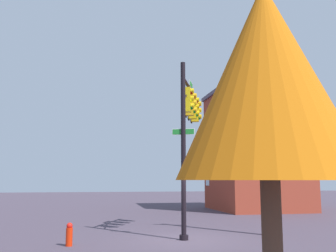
{
  "coord_description": "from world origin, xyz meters",
  "views": [
    {
      "loc": [
        -15.07,
        3.6,
        2.38
      ],
      "look_at": [
        1.46,
        0.36,
        4.78
      ],
      "focal_mm": 40.36,
      "sensor_mm": 36.0,
      "label": 1
    }
  ],
  "objects_px": {
    "fire_hydrant": "(69,234)",
    "brick_building": "(256,149)",
    "utility_pole": "(272,147)",
    "tree_near": "(266,79)",
    "signal_pole_assembly": "(190,116)"
  },
  "relations": [
    {
      "from": "fire_hydrant",
      "to": "brick_building",
      "type": "height_order",
      "value": "brick_building"
    },
    {
      "from": "signal_pole_assembly",
      "to": "fire_hydrant",
      "type": "distance_m",
      "value": 7.39
    },
    {
      "from": "tree_near",
      "to": "brick_building",
      "type": "relative_size",
      "value": 0.7
    },
    {
      "from": "brick_building",
      "to": "fire_hydrant",
      "type": "bearing_deg",
      "value": 135.66
    },
    {
      "from": "brick_building",
      "to": "utility_pole",
      "type": "bearing_deg",
      "value": 158.66
    },
    {
      "from": "fire_hydrant",
      "to": "brick_building",
      "type": "distance_m",
      "value": 19.9
    },
    {
      "from": "signal_pole_assembly",
      "to": "tree_near",
      "type": "bearing_deg",
      "value": 175.61
    },
    {
      "from": "fire_hydrant",
      "to": "utility_pole",
      "type": "bearing_deg",
      "value": -84.16
    },
    {
      "from": "tree_near",
      "to": "brick_building",
      "type": "bearing_deg",
      "value": -23.51
    },
    {
      "from": "utility_pole",
      "to": "tree_near",
      "type": "xyz_separation_m",
      "value": [
        -8.09,
        4.1,
        0.7
      ]
    },
    {
      "from": "tree_near",
      "to": "fire_hydrant",
      "type": "bearing_deg",
      "value": 31.21
    },
    {
      "from": "utility_pole",
      "to": "brick_building",
      "type": "height_order",
      "value": "brick_building"
    },
    {
      "from": "fire_hydrant",
      "to": "tree_near",
      "type": "bearing_deg",
      "value": -148.79
    },
    {
      "from": "utility_pole",
      "to": "tree_near",
      "type": "distance_m",
      "value": 9.1
    },
    {
      "from": "tree_near",
      "to": "brick_building",
      "type": "height_order",
      "value": "brick_building"
    }
  ]
}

